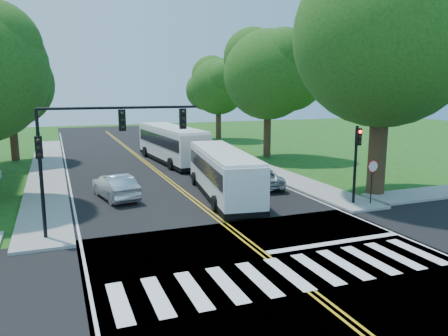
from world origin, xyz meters
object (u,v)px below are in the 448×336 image
signal_nw (96,140)px  bus_follow (172,143)px  signal_ne (356,154)px  suv (262,178)px  dark_sedan (214,159)px  bus_lead (223,172)px  hatchback (115,187)px

signal_nw → bus_follow: bearing=66.2°
signal_ne → suv: 7.14m
bus_follow → suv: size_ratio=2.71×
signal_nw → dark_sedan: bearing=53.9°
signal_nw → dark_sedan: signal_nw is taller
signal_nw → bus_lead: bearing=31.4°
signal_ne → dark_sedan: size_ratio=1.07×
signal_nw → signal_ne: 14.13m
hatchback → dark_sedan: (9.58, 8.78, -0.16)m
signal_nw → bus_lead: 9.63m
bus_lead → dark_sedan: size_ratio=2.74×
signal_nw → dark_sedan: 19.22m
signal_ne → dark_sedan: bearing=101.0°
signal_nw → bus_follow: (8.13, 18.45, -2.67)m
bus_follow → dark_sedan: bus_follow is taller
bus_follow → suv: bus_follow is taller
signal_nw → hatchback: (1.52, 6.44, -3.61)m
signal_nw → suv: signal_nw is taller
bus_follow → suv: 12.74m
signal_ne → bus_follow: bearing=107.8°
bus_lead → hatchback: bus_lead is taller
signal_nw → suv: 13.31m
dark_sedan → signal_nw: bearing=61.8°
signal_nw → suv: bearing=28.7°
suv → signal_ne: bearing=126.3°
bus_follow → hatchback: bus_follow is taller
signal_nw → hatchback: 7.54m
signal_ne → hatchback: 14.26m
signal_nw → bus_follow: 20.34m
bus_lead → dark_sedan: bearing=-99.2°
signal_nw → signal_ne: signal_nw is taller
bus_lead → hatchback: (-6.33, 1.66, -0.75)m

